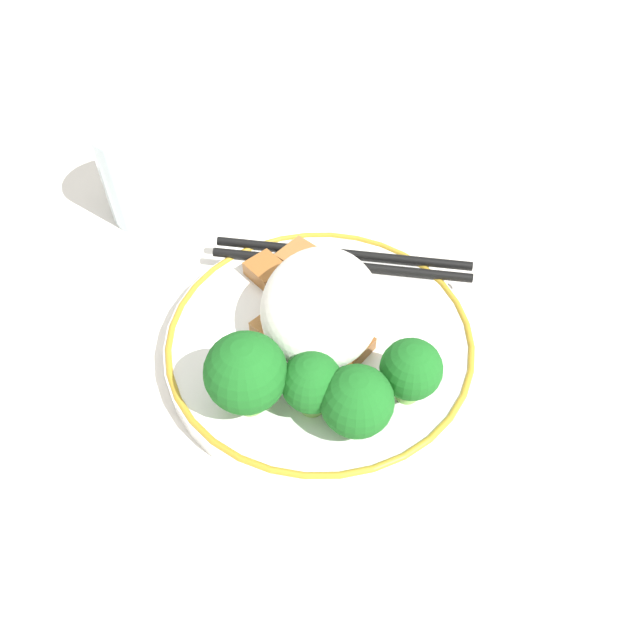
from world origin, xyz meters
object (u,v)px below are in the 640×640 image
(broccoli_back_right, at_px, (357,402))
(broccoli_back_center, at_px, (306,383))
(broccoli_mid_left, at_px, (411,370))
(drinking_glass, at_px, (144,171))
(chopsticks, at_px, (342,259))
(broccoli_back_left, at_px, (246,374))
(plate, at_px, (320,342))

(broccoli_back_right, bearing_deg, broccoli_back_center, 72.25)
(broccoli_mid_left, relative_size, drinking_glass, 0.58)
(drinking_glass, bearing_deg, chopsticks, -111.59)
(broccoli_back_center, bearing_deg, broccoli_back_left, 92.44)
(plate, distance_m, broccoli_mid_left, 0.09)
(broccoli_mid_left, relative_size, chopsticks, 0.24)
(broccoli_back_center, xyz_separation_m, broccoli_back_right, (-0.01, -0.03, -0.00))
(broccoli_back_right, xyz_separation_m, broccoli_mid_left, (0.03, -0.03, 0.00))
(plate, bearing_deg, broccoli_back_center, 176.61)
(plate, height_order, broccoli_back_left, broccoli_back_left)
(plate, relative_size, broccoli_back_center, 4.61)
(broccoli_back_left, distance_m, broccoli_mid_left, 0.11)
(plate, bearing_deg, broccoli_back_right, -157.46)
(broccoli_back_center, height_order, broccoli_mid_left, broccoli_mid_left)
(plate, height_order, chopsticks, chopsticks)
(broccoli_back_center, relative_size, drinking_glass, 0.57)
(broccoli_mid_left, bearing_deg, broccoli_back_right, 127.40)
(broccoli_back_right, distance_m, broccoli_mid_left, 0.04)
(plate, distance_m, broccoli_back_left, 0.09)
(broccoli_back_left, distance_m, broccoli_back_center, 0.04)
(plate, xyz_separation_m, broccoli_back_left, (-0.06, 0.04, 0.04))
(broccoli_back_center, bearing_deg, drinking_glass, 37.99)
(broccoli_mid_left, bearing_deg, plate, 54.47)
(broccoli_back_left, bearing_deg, broccoli_back_right, -97.18)
(broccoli_back_left, height_order, broccoli_back_right, broccoli_back_left)
(broccoli_back_right, xyz_separation_m, drinking_glass, (0.23, 0.20, -0.00))
(broccoli_mid_left, bearing_deg, chopsticks, 22.88)
(drinking_glass, bearing_deg, broccoli_back_center, -142.01)
(plate, distance_m, drinking_glass, 0.23)
(chopsticks, xyz_separation_m, drinking_glass, (0.07, 0.18, 0.02))
(broccoli_back_right, relative_size, drinking_glass, 0.59)
(broccoli_back_center, height_order, broccoli_back_right, broccoli_back_right)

